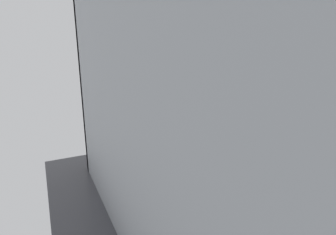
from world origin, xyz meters
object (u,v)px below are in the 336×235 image
toilet (195,136)px  soap_dispenser (151,111)px  toothbrush_cup (116,117)px  vanity_sink_left (138,143)px

toilet → soap_dispenser: bearing=167.3°
toilet → toothbrush_cup: bearing=173.2°
soap_dispenser → toothbrush_cup: bearing=-179.0°
vanity_sink_left → toilet: bearing=-1.3°
vanity_sink_left → toothbrush_cup: (-0.30, 0.14, 0.42)m
toilet → soap_dispenser: size_ratio=4.88×
vanity_sink_left → soap_dispenser: soap_dispenser is taller
toilet → vanity_sink_left: bearing=178.7°
soap_dispenser → toilet: bearing=-12.7°
toilet → toothbrush_cup: (-1.36, 0.16, 0.45)m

